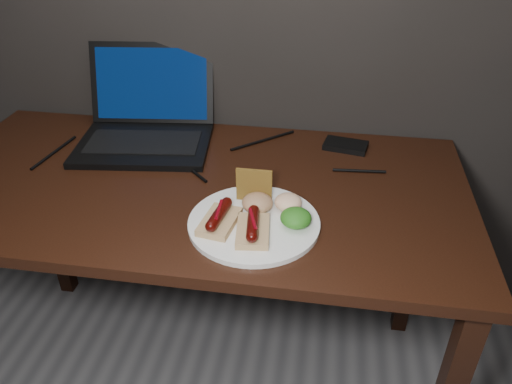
{
  "coord_description": "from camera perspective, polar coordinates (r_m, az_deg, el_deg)",
  "views": [
    {
      "loc": [
        0.33,
        0.33,
        1.43
      ],
      "look_at": [
        0.18,
        1.25,
        0.82
      ],
      "focal_mm": 35.0,
      "sensor_mm": 36.0,
      "label": 1
    }
  ],
  "objects": [
    {
      "name": "coleslaw_mound",
      "position": [
        1.16,
        3.69,
        -1.16
      ],
      "size": [
        0.06,
        0.06,
        0.04
      ],
      "primitive_type": "ellipsoid",
      "color": "silver",
      "rests_on": "plate"
    },
    {
      "name": "plate",
      "position": [
        1.13,
        -0.24,
        -3.55
      ],
      "size": [
        0.33,
        0.33,
        0.01
      ],
      "primitive_type": "cylinder",
      "rotation": [
        0.0,
        0.0,
        0.11
      ],
      "color": "white",
      "rests_on": "desk"
    },
    {
      "name": "desk_cables",
      "position": [
        1.41,
        -5.76,
        4.18
      ],
      "size": [
        0.94,
        0.34,
        0.01
      ],
      "color": "black",
      "rests_on": "desk"
    },
    {
      "name": "salad_greens",
      "position": [
        1.1,
        4.58,
        -2.96
      ],
      "size": [
        0.07,
        0.07,
        0.04
      ],
      "primitive_type": "ellipsoid",
      "color": "#195010",
      "rests_on": "plate"
    },
    {
      "name": "desk",
      "position": [
        1.34,
        -6.9,
        -2.08
      ],
      "size": [
        1.4,
        0.7,
        0.75
      ],
      "color": "black",
      "rests_on": "ground"
    },
    {
      "name": "crispbread",
      "position": [
        1.17,
        -0.22,
        0.78
      ],
      "size": [
        0.09,
        0.01,
        0.08
      ],
      "primitive_type": "cube",
      "color": "olive",
      "rests_on": "plate"
    },
    {
      "name": "bread_sausage_center",
      "position": [
        1.08,
        -0.36,
        -4.08
      ],
      "size": [
        0.08,
        0.12,
        0.04
      ],
      "color": "#DBBB81",
      "rests_on": "plate"
    },
    {
      "name": "hard_drive",
      "position": [
        1.47,
        10.2,
        5.25
      ],
      "size": [
        0.13,
        0.09,
        0.02
      ],
      "primitive_type": "cube",
      "rotation": [
        0.0,
        0.0,
        -0.19
      ],
      "color": "black",
      "rests_on": "desk"
    },
    {
      "name": "laptop",
      "position": [
        1.51,
        -12.37,
        7.78
      ],
      "size": [
        0.41,
        0.39,
        0.25
      ],
      "color": "black",
      "rests_on": "desk"
    },
    {
      "name": "bread_sausage_left",
      "position": [
        1.11,
        -4.22,
        -3.02
      ],
      "size": [
        0.09,
        0.12,
        0.04
      ],
      "color": "#DBBB81",
      "rests_on": "plate"
    },
    {
      "name": "salsa_mound",
      "position": [
        1.15,
        0.15,
        -1.25
      ],
      "size": [
        0.07,
        0.07,
        0.04
      ],
      "primitive_type": "ellipsoid",
      "color": "maroon",
      "rests_on": "plate"
    }
  ]
}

